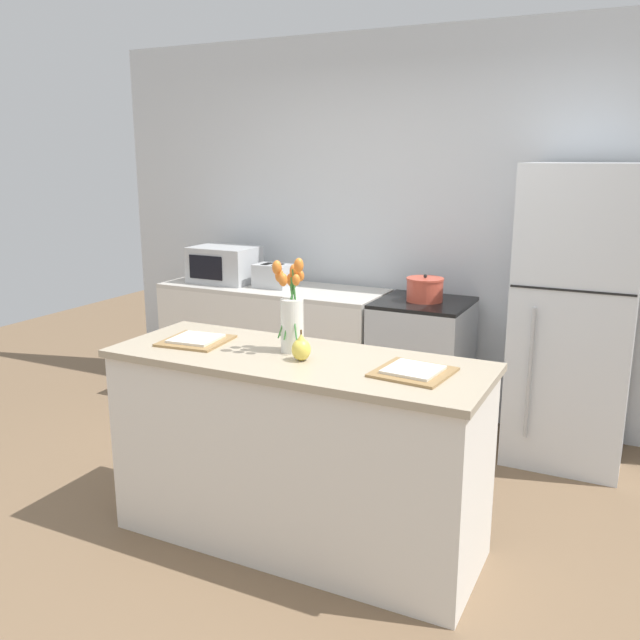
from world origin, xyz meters
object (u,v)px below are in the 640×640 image
stove_range (421,367)px  cooking_pot (425,289)px  plate_setting_right (413,371)px  toaster (273,276)px  refrigerator (575,317)px  plate_setting_left (196,340)px  microwave (224,264)px  flower_vase (292,314)px  pear_figurine (301,348)px

stove_range → cooking_pot: (0.00, 0.00, 0.54)m
plate_setting_right → toaster: (-1.61, 1.57, 0.04)m
refrigerator → plate_setting_left: refrigerator is taller
refrigerator → microwave: 2.54m
flower_vase → toaster: bearing=123.1°
plate_setting_left → plate_setting_right: size_ratio=1.00×
toaster → refrigerator: bearing=0.7°
flower_vase → cooking_pot: bearing=84.0°
refrigerator → plate_setting_right: 1.67m
pear_figurine → toaster: size_ratio=0.51×
flower_vase → pear_figurine: bearing=-45.2°
refrigerator → cooking_pot: refrigerator is taller
flower_vase → toaster: flower_vase is taller
stove_range → flower_vase: (-0.16, -1.53, 0.67)m
refrigerator → toaster: refrigerator is taller
refrigerator → plate_setting_left: size_ratio=5.44×
pear_figurine → toaster: pear_figurine is taller
plate_setting_right → toaster: 2.25m
pear_figurine → plate_setting_right: size_ratio=0.43×
refrigerator → plate_setting_right: refrigerator is taller
stove_range → plate_setting_left: bearing=-112.7°
plate_setting_left → plate_setting_right: 1.14m
refrigerator → plate_setting_left: (-1.62, -1.60, 0.05)m
refrigerator → pear_figurine: (-1.00, -1.64, 0.10)m
refrigerator → microwave: refrigerator is taller
refrigerator → microwave: (-2.53, -0.00, 0.14)m
toaster → microwave: bearing=176.8°
pear_figurine → stove_range: bearing=88.3°
refrigerator → flower_vase: refrigerator is taller
cooking_pot → stove_range: bearing=-149.5°
refrigerator → pear_figurine: refrigerator is taller
refrigerator → flower_vase: size_ratio=4.01×
plate_setting_right → cooking_pot: cooking_pot is taller
flower_vase → microwave: size_ratio=0.94×
stove_range → plate_setting_right: plate_setting_right is taller
stove_range → refrigerator: size_ratio=0.50×
plate_setting_left → toaster: toaster is taller
stove_range → microwave: (-1.58, -0.00, 0.59)m
refrigerator → toaster: bearing=-179.3°
flower_vase → stove_range: bearing=84.1°
stove_range → plate_setting_left: size_ratio=2.74×
refrigerator → plate_setting_left: bearing=-135.4°
stove_range → cooking_pot: cooking_pot is taller
flower_vase → plate_setting_right: bearing=-5.9°
toaster → cooking_pot: (1.15, 0.03, -0.01)m
plate_setting_right → toaster: bearing=135.7°
stove_range → toaster: bearing=-178.7°
plate_setting_right → toaster: toaster is taller
plate_setting_right → cooking_pot: (-0.46, 1.60, 0.04)m
pear_figurine → plate_setting_right: pear_figurine is taller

